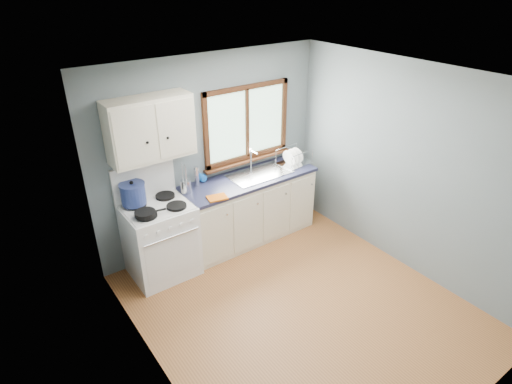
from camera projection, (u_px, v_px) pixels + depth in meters
floor at (300, 307)px, 4.78m from camera, size 3.20×3.60×0.02m
ceiling at (314, 81)px, 3.60m from camera, size 3.20×3.60×0.02m
wall_back at (211, 153)px, 5.49m from camera, size 3.20×0.02×2.50m
wall_front at (484, 319)px, 2.89m from camera, size 3.20×0.02×2.50m
wall_left at (152, 271)px, 3.35m from camera, size 0.02×3.60×2.50m
wall_right at (408, 170)px, 5.02m from camera, size 0.02×3.60×2.50m
gas_range at (160, 238)px, 5.11m from camera, size 0.76×0.69×1.36m
base_cabinets at (249, 211)px, 5.83m from camera, size 1.85×0.60×0.88m
countertop at (248, 179)px, 5.60m from camera, size 1.89×0.64×0.04m
sink at (259, 178)px, 5.72m from camera, size 0.84×0.46×0.44m
window at (247, 128)px, 5.63m from camera, size 1.36×0.10×1.03m
upper_cabinets at (150, 129)px, 4.66m from camera, size 0.95×0.35×0.70m
skillet at (145, 213)px, 4.66m from camera, size 0.36×0.27×0.05m
stockpot at (133, 193)px, 4.84m from camera, size 0.32×0.32×0.29m
utensil_crock at (186, 186)px, 5.19m from camera, size 0.17×0.17×0.41m
thermos at (197, 176)px, 5.31m from camera, size 0.08×0.08×0.27m
soap_bottle at (204, 173)px, 5.40m from camera, size 0.11×0.11×0.26m
dish_towel at (217, 198)px, 5.09m from camera, size 0.26×0.21×0.02m
dish_rack at (294, 160)px, 5.96m from camera, size 0.47×0.38×0.23m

